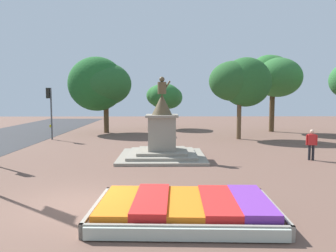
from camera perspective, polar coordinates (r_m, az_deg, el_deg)
The scene contains 9 objects.
ground_plane at distance 10.66m, azimuth -15.63°, elevation -13.10°, with size 89.27×89.27×0.00m, color brown.
flower_planter at distance 9.24m, azimuth 3.07°, elevation -14.19°, with size 5.08×3.38×0.55m.
statue_monument at distance 17.70m, azimuth -1.05°, elevation -2.41°, with size 4.58×4.58×4.36m.
traffic_light_far_corner at distance 26.56m, azimuth -19.90°, elevation 3.58°, with size 0.41×0.29×3.96m.
pedestrian_crossing_plaza at distance 18.56m, azimuth 23.73°, elevation -2.67°, with size 0.56×0.29×1.60m.
park_tree_far_left at distance 26.26m, azimuth 12.51°, elevation 7.52°, with size 4.83×3.60×6.33m.
park_tree_behind_statue at distance 33.63m, azimuth -0.61°, elevation 5.14°, with size 3.72×4.05×4.64m.
park_tree_far_right at distance 32.02m, azimuth 17.93°, elevation 8.42°, with size 4.57×4.49×7.15m.
park_tree_mid_canopy at distance 30.27m, azimuth -11.80°, elevation 7.16°, with size 5.60×5.34×6.83m.
Camera 1 is at (2.67, -9.78, 3.31)m, focal length 35.00 mm.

